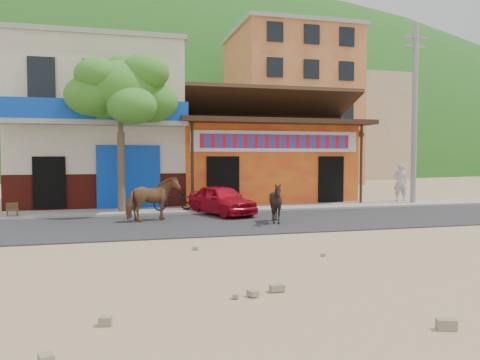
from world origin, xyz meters
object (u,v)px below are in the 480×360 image
object	(u,v)px
red_car	(222,200)
pedestrian	(400,182)
tree	(121,132)
cow_dark	(276,203)
scooter	(174,199)
cafe_chair_left	(12,204)
utility_pole	(415,114)
cow_tan	(152,199)

from	to	relation	value
red_car	pedestrian	distance (m)	9.27
tree	cow_dark	xyz separation A→B (m)	(4.83, -3.92, -2.42)
scooter	pedestrian	size ratio (longest dim) A/B	0.91
scooter	pedestrian	bearing A→B (deg)	-94.53
tree	pedestrian	distance (m)	12.81
cafe_chair_left	scooter	bearing A→B (deg)	-11.06
scooter	tree	bearing A→B (deg)	75.15
cow_dark	red_car	distance (m)	2.91
tree	red_car	world-z (taller)	tree
utility_pole	pedestrian	world-z (taller)	utility_pole
cow_dark	scooter	world-z (taller)	cow_dark
scooter	cafe_chair_left	world-z (taller)	cafe_chair_left
cow_tan	tree	bearing A→B (deg)	-2.14
red_car	cow_tan	bearing A→B (deg)	-176.60
cow_tan	scooter	xyz separation A→B (m)	(0.96, 2.29, -0.25)
tree	red_car	size ratio (longest dim) A/B	1.85
red_car	cafe_chair_left	world-z (taller)	red_car
cow_dark	cafe_chair_left	world-z (taller)	cow_dark
tree	cow_tan	bearing A→B (deg)	-68.14
cow_dark	cafe_chair_left	xyz separation A→B (m)	(-8.57, 3.55, -0.16)
cow_tan	red_car	world-z (taller)	cow_tan
red_car	pedestrian	size ratio (longest dim) A/B	1.85
utility_pole	scooter	world-z (taller)	utility_pole
scooter	red_car	bearing A→B (deg)	-134.42
tree	red_car	distance (m)	4.58
utility_pole	cow_dark	xyz separation A→B (m)	(-7.97, -4.12, -3.42)
cow_tan	red_car	bearing A→B (deg)	-90.10
utility_pole	cow_tan	world-z (taller)	utility_pole
tree	cow_dark	distance (m)	6.67
cow_tan	cafe_chair_left	size ratio (longest dim) A/B	2.10
red_car	scooter	bearing A→B (deg)	125.28
cow_dark	pedestrian	bearing A→B (deg)	87.36
tree	cow_tan	xyz separation A→B (m)	(0.98, -2.44, -2.33)
tree	utility_pole	size ratio (longest dim) A/B	0.75
utility_pole	cow_tan	bearing A→B (deg)	-167.39
tree	cow_dark	bearing A→B (deg)	-39.01
scooter	cafe_chair_left	bearing A→B (deg)	81.85
cow_tan	pedestrian	distance (m)	12.09
cow_dark	cafe_chair_left	distance (m)	9.28
red_car	cow_dark	bearing A→B (deg)	-85.41
utility_pole	pedestrian	bearing A→B (deg)	105.95
tree	pedestrian	world-z (taller)	tree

